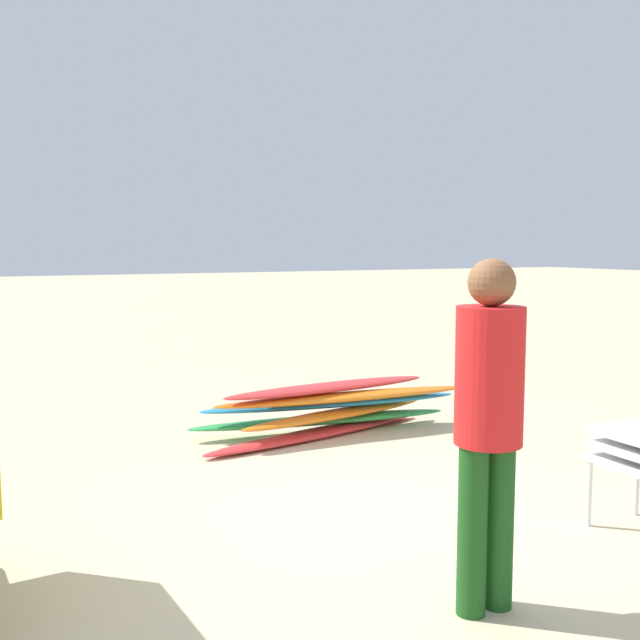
# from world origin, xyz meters

# --- Properties ---
(ground) EXTENTS (80.00, 80.00, 0.00)m
(ground) POSITION_xyz_m (0.00, 0.00, 0.00)
(ground) COLOR beige
(surfboard_pile) EXTENTS (2.73, 0.85, 0.48)m
(surfboard_pile) POSITION_xyz_m (0.97, 2.05, 0.24)
(surfboard_pile) COLOR red
(surfboard_pile) RESTS_ON ground
(lifeguard_near_left) EXTENTS (0.32, 0.32, 1.69)m
(lifeguard_near_left) POSITION_xyz_m (0.14, -1.20, 0.97)
(lifeguard_near_left) COLOR #194C19
(lifeguard_near_left) RESTS_ON ground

